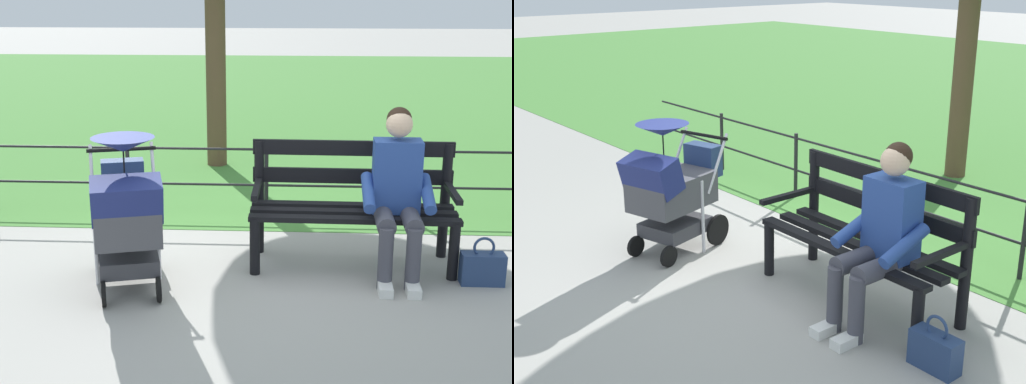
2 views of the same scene
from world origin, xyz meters
TOP-DOWN VIEW (x-y plane):
  - ground_plane at (0.00, 0.00)m, footprint 60.00×60.00m
  - grass_lawn at (0.00, -8.80)m, footprint 40.00×16.00m
  - park_bench at (-0.73, -0.12)m, footprint 1.61×0.62m
  - person_on_bench at (-1.05, 0.11)m, footprint 0.54×0.74m
  - stroller at (0.93, 0.52)m, footprint 0.71×0.98m
  - handbag at (-1.68, 0.28)m, footprint 0.32×0.14m
  - park_fence at (-0.28, -1.28)m, footprint 8.02×0.04m

SIDE VIEW (x-z plane):
  - ground_plane at x=0.00m, z-range 0.00..0.00m
  - grass_lawn at x=0.00m, z-range 0.00..0.01m
  - handbag at x=-1.68m, z-range -0.06..0.31m
  - park_fence at x=-0.28m, z-range 0.07..0.77m
  - park_bench at x=-0.73m, z-range 0.05..1.01m
  - stroller at x=0.93m, z-range 0.02..1.17m
  - person_on_bench at x=-1.05m, z-range 0.04..1.31m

